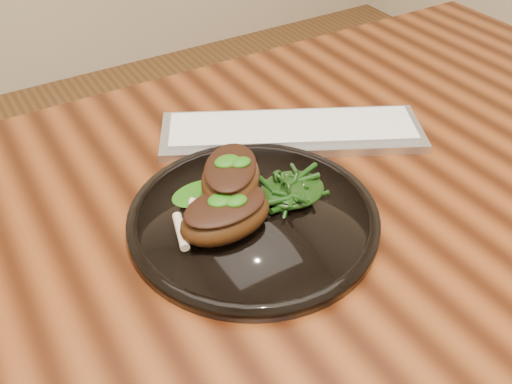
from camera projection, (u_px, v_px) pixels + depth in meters
desk at (244, 258)px, 0.79m from camera, size 1.60×0.80×0.75m
plate at (253, 218)px, 0.72m from camera, size 0.31×0.31×0.02m
lamb_chop_front at (225, 215)px, 0.67m from camera, size 0.13×0.08×0.05m
lamb_chop_back at (230, 176)px, 0.70m from camera, size 0.13×0.13×0.05m
herb_smear at (201, 193)px, 0.74m from camera, size 0.08×0.05×0.00m
greens_heap at (292, 186)px, 0.73m from camera, size 0.09×0.08×0.03m
keyboard at (292, 131)px, 0.88m from camera, size 0.41×0.29×0.02m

